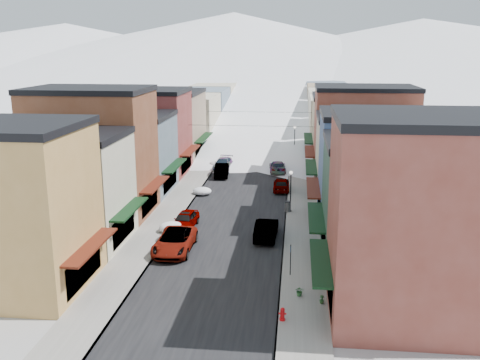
% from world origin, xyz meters
% --- Properties ---
extents(ground, '(600.00, 600.00, 0.00)m').
position_xyz_m(ground, '(0.00, 0.00, 0.00)').
color(ground, gray).
rests_on(ground, ground).
extents(road, '(10.00, 160.00, 0.01)m').
position_xyz_m(road, '(0.00, 60.00, 0.01)').
color(road, black).
rests_on(road, ground).
extents(sidewalk_left, '(3.20, 160.00, 0.15)m').
position_xyz_m(sidewalk_left, '(-6.60, 60.00, 0.07)').
color(sidewalk_left, gray).
rests_on(sidewalk_left, ground).
extents(sidewalk_right, '(3.20, 160.00, 0.15)m').
position_xyz_m(sidewalk_right, '(6.60, 60.00, 0.07)').
color(sidewalk_right, gray).
rests_on(sidewalk_right, ground).
extents(curb_left, '(0.10, 160.00, 0.15)m').
position_xyz_m(curb_left, '(-5.05, 60.00, 0.07)').
color(curb_left, slate).
rests_on(curb_left, ground).
extents(curb_right, '(0.10, 160.00, 0.15)m').
position_xyz_m(curb_right, '(5.05, 60.00, 0.07)').
color(curb_right, slate).
rests_on(curb_right, ground).
extents(bldg_l_yellow, '(11.30, 8.70, 11.50)m').
position_xyz_m(bldg_l_yellow, '(-13.19, 4.00, 5.76)').
color(bldg_l_yellow, '#C28E47').
rests_on(bldg_l_yellow, ground).
extents(bldg_l_cream, '(11.30, 8.20, 9.50)m').
position_xyz_m(bldg_l_cream, '(-13.19, 12.50, 4.76)').
color(bldg_l_cream, beige).
rests_on(bldg_l_cream, ground).
extents(bldg_l_brick_near, '(12.30, 8.20, 12.50)m').
position_xyz_m(bldg_l_brick_near, '(-13.69, 20.50, 6.26)').
color(bldg_l_brick_near, brown).
rests_on(bldg_l_brick_near, ground).
extents(bldg_l_grayblue, '(11.30, 9.20, 9.00)m').
position_xyz_m(bldg_l_grayblue, '(-13.19, 29.00, 4.51)').
color(bldg_l_grayblue, slate).
rests_on(bldg_l_grayblue, ground).
extents(bldg_l_brick_far, '(13.30, 9.20, 11.00)m').
position_xyz_m(bldg_l_brick_far, '(-14.19, 38.00, 5.51)').
color(bldg_l_brick_far, maroon).
rests_on(bldg_l_brick_far, ground).
extents(bldg_l_tan, '(11.30, 11.20, 10.00)m').
position_xyz_m(bldg_l_tan, '(-13.19, 48.00, 5.01)').
color(bldg_l_tan, '#92775F').
rests_on(bldg_l_tan, ground).
extents(bldg_r_brick_near, '(12.30, 9.20, 12.50)m').
position_xyz_m(bldg_r_brick_near, '(13.69, 3.00, 6.26)').
color(bldg_r_brick_near, brown).
rests_on(bldg_r_brick_near, ground).
extents(bldg_r_green, '(11.30, 9.20, 9.50)m').
position_xyz_m(bldg_r_green, '(13.19, 12.00, 4.76)').
color(bldg_r_green, '#1E4031').
rests_on(bldg_r_green, ground).
extents(bldg_r_blue, '(11.30, 9.20, 10.50)m').
position_xyz_m(bldg_r_blue, '(13.19, 21.00, 5.26)').
color(bldg_r_blue, '#3E5A8C').
rests_on(bldg_r_blue, ground).
extents(bldg_r_cream, '(12.30, 9.20, 9.00)m').
position_xyz_m(bldg_r_cream, '(13.69, 30.00, 4.51)').
color(bldg_r_cream, beige).
rests_on(bldg_r_cream, ground).
extents(bldg_r_brick_far, '(13.30, 9.20, 11.50)m').
position_xyz_m(bldg_r_brick_far, '(14.19, 39.00, 5.76)').
color(bldg_r_brick_far, brown).
rests_on(bldg_r_brick_far, ground).
extents(bldg_r_tan, '(11.30, 11.20, 9.50)m').
position_xyz_m(bldg_r_tan, '(13.19, 49.00, 4.76)').
color(bldg_r_tan, '#92825F').
rests_on(bldg_r_tan, ground).
extents(distant_blocks, '(34.00, 55.00, 8.00)m').
position_xyz_m(distant_blocks, '(0.00, 83.00, 4.00)').
color(distant_blocks, gray).
rests_on(distant_blocks, ground).
extents(mountain_ridge, '(670.00, 340.00, 34.00)m').
position_xyz_m(mountain_ridge, '(-19.47, 277.18, 14.36)').
color(mountain_ridge, silver).
rests_on(mountain_ridge, ground).
extents(overhead_cables, '(16.40, 15.04, 0.04)m').
position_xyz_m(overhead_cables, '(0.00, 47.50, 6.20)').
color(overhead_cables, black).
rests_on(overhead_cables, ground).
extents(car_white_suv, '(2.89, 6.22, 1.73)m').
position_xyz_m(car_white_suv, '(-3.71, 11.65, 0.86)').
color(car_white_suv, '#BCBCBE').
rests_on(car_white_suv, ground).
extents(car_silver_sedan, '(2.23, 4.62, 1.52)m').
position_xyz_m(car_silver_sedan, '(-4.07, 17.45, 0.76)').
color(car_silver_sedan, '#A0A1A8').
rests_on(car_silver_sedan, ground).
extents(car_dark_hatch, '(2.08, 4.99, 1.60)m').
position_xyz_m(car_dark_hatch, '(-3.50, 37.39, 0.80)').
color(car_dark_hatch, black).
rests_on(car_dark_hatch, ground).
extents(car_silver_wagon, '(2.41, 5.23, 1.48)m').
position_xyz_m(car_silver_wagon, '(-3.93, 41.82, 0.74)').
color(car_silver_wagon, gray).
rests_on(car_silver_wagon, ground).
extents(car_green_sedan, '(1.95, 5.18, 1.69)m').
position_xyz_m(car_green_sedan, '(3.50, 15.51, 0.84)').
color(car_green_sedan, black).
rests_on(car_green_sedan, ground).
extents(car_gray_suv, '(1.95, 4.63, 1.56)m').
position_xyz_m(car_gray_suv, '(4.30, 31.35, 0.78)').
color(car_gray_suv, gray).
rests_on(car_gray_suv, ground).
extents(car_black_sedan, '(2.49, 5.26, 1.48)m').
position_xyz_m(car_black_sedan, '(3.50, 40.61, 0.74)').
color(car_black_sedan, black).
rests_on(car_black_sedan, ground).
extents(car_lane_silver, '(2.25, 4.82, 1.60)m').
position_xyz_m(car_lane_silver, '(-0.96, 56.69, 0.80)').
color(car_lane_silver, gray).
rests_on(car_lane_silver, ground).
extents(car_lane_white, '(2.64, 5.17, 1.40)m').
position_xyz_m(car_lane_white, '(2.20, 70.26, 0.70)').
color(car_lane_white, silver).
rests_on(car_lane_white, ground).
extents(fire_hydrant, '(0.48, 0.36, 0.82)m').
position_xyz_m(fire_hydrant, '(5.34, 1.00, 0.53)').
color(fire_hydrant, red).
rests_on(fire_hydrant, sidewalk_right).
extents(parking_sign, '(0.06, 0.32, 2.32)m').
position_xyz_m(parking_sign, '(5.70, 7.66, 1.51)').
color(parking_sign, black).
rests_on(parking_sign, sidewalk_right).
extents(trash_can, '(0.62, 0.62, 1.05)m').
position_xyz_m(trash_can, '(5.20, 22.91, 0.68)').
color(trash_can, '#5A5D5F').
rests_on(trash_can, sidewalk_right).
extents(streetlamp_near, '(0.35, 0.35, 4.15)m').
position_xyz_m(streetlamp_near, '(5.46, 23.06, 2.77)').
color(streetlamp_near, black).
rests_on(streetlamp_near, sidewalk_right).
extents(streetlamp_far, '(0.36, 0.36, 4.36)m').
position_xyz_m(streetlamp_far, '(5.60, 51.96, 2.90)').
color(streetlamp_far, black).
rests_on(streetlamp_far, sidewalk_right).
extents(planter_near, '(0.60, 0.52, 0.66)m').
position_xyz_m(planter_near, '(6.38, 4.37, 0.48)').
color(planter_near, '#2A5E2E').
rests_on(planter_near, sidewalk_right).
extents(planter_far, '(0.37, 0.37, 0.55)m').
position_xyz_m(planter_far, '(7.80, 3.44, 0.42)').
color(planter_far, '#2E5B29').
rests_on(planter_far, sidewalk_right).
extents(snow_pile_near, '(2.39, 2.67, 1.01)m').
position_xyz_m(snow_pile_near, '(-4.88, 15.96, 0.48)').
color(snow_pile_near, white).
rests_on(snow_pile_near, ground).
extents(snow_pile_mid, '(2.08, 2.48, 0.88)m').
position_xyz_m(snow_pile_mid, '(-4.44, 28.65, 0.42)').
color(snow_pile_mid, white).
rests_on(snow_pile_mid, ground).
extents(snow_pile_far, '(2.15, 2.53, 0.91)m').
position_xyz_m(snow_pile_far, '(-4.88, 42.90, 0.44)').
color(snow_pile_far, white).
rests_on(snow_pile_far, ground).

